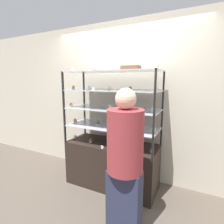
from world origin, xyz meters
The scene contains 36 objects.
ground_plane centered at (0.00, 0.00, 0.00)m, with size 20.00×20.00×0.00m, color brown.
back_wall centered at (0.00, 0.42, 1.30)m, with size 8.00×0.05×2.60m.
display_base centered at (0.00, 0.00, 0.35)m, with size 1.40×0.56×0.69m.
display_riser_lower centered at (0.00, 0.00, 0.95)m, with size 1.40×0.56×0.27m.
display_riser_middle centered at (0.00, 0.00, 1.22)m, with size 1.40×0.56×0.27m.
display_riser_upper centered at (0.00, 0.00, 1.50)m, with size 1.40×0.56×0.27m.
display_riser_top centered at (0.00, 0.00, 1.77)m, with size 1.40×0.56×0.27m.
layer_cake_centerpiece centered at (0.11, 0.05, 0.76)m, with size 0.19×0.19×0.13m.
sheet_cake_frosted centered at (0.27, 0.03, 1.82)m, with size 0.25×0.16×0.07m.
cupcake_0 centered at (-0.65, -0.07, 0.72)m, with size 0.05×0.05×0.06m.
cupcake_1 centered at (-0.32, -0.11, 0.72)m, with size 0.05×0.05×0.06m.
cupcake_2 centered at (0.32, -0.07, 0.72)m, with size 0.05×0.05×0.06m.
cupcake_3 centered at (0.64, -0.08, 0.72)m, with size 0.05×0.05×0.06m.
price_tag_0 centered at (-0.03, -0.26, 0.72)m, with size 0.04×0.00×0.04m.
cupcake_4 centered at (-0.65, -0.05, 1.00)m, with size 0.06×0.06×0.07m.
cupcake_5 centered at (-0.21, -0.05, 1.00)m, with size 0.06×0.06×0.07m.
cupcake_6 centered at (0.22, -0.13, 1.00)m, with size 0.06×0.06×0.07m.
cupcake_7 centered at (0.64, -0.06, 1.00)m, with size 0.06×0.06×0.07m.
price_tag_1 centered at (0.37, -0.26, 0.99)m, with size 0.04×0.00×0.04m.
cupcake_8 centered at (-0.65, -0.15, 1.27)m, with size 0.05×0.05×0.07m.
cupcake_9 centered at (0.01, -0.08, 1.27)m, with size 0.05×0.05×0.07m.
cupcake_10 centered at (0.63, -0.09, 1.27)m, with size 0.05×0.05×0.07m.
price_tag_2 centered at (0.40, -0.26, 1.26)m, with size 0.04×0.00×0.04m.
cupcake_11 centered at (-0.66, -0.06, 1.54)m, with size 0.05×0.05×0.06m.
cupcake_12 centered at (-0.33, -0.12, 1.54)m, with size 0.05×0.05×0.06m.
cupcake_13 centered at (0.00, -0.09, 1.54)m, with size 0.05×0.05×0.06m.
cupcake_14 centered at (0.33, -0.13, 1.54)m, with size 0.05×0.05×0.06m.
cupcake_15 centered at (0.65, -0.06, 1.54)m, with size 0.05×0.05×0.06m.
price_tag_3 centered at (-0.16, -0.26, 1.53)m, with size 0.04×0.00×0.04m.
cupcake_16 centered at (-0.63, -0.09, 1.82)m, with size 0.05×0.05×0.07m.
cupcake_17 centered at (-0.32, -0.06, 1.82)m, with size 0.05×0.05×0.07m.
cupcake_18 centered at (-0.01, -0.06, 1.82)m, with size 0.05×0.05×0.07m.
cupcake_19 centered at (0.66, -0.11, 1.82)m, with size 0.05×0.05×0.07m.
price_tag_4 centered at (0.08, -0.26, 1.80)m, with size 0.04×0.00×0.04m.
donut_glazed centered at (-0.36, 0.05, 1.80)m, with size 0.13×0.13×0.03m.
customer_figure centered at (0.52, -0.76, 0.84)m, with size 0.37×0.37×1.57m.
Camera 1 is at (1.13, -2.31, 1.63)m, focal length 28.00 mm.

